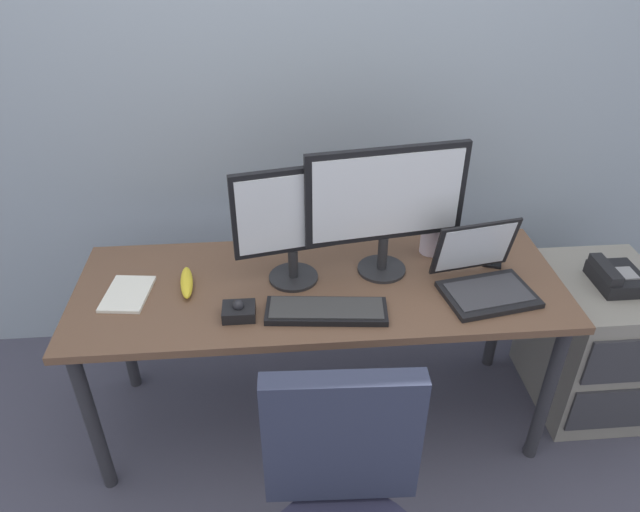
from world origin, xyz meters
The scene contains 14 objects.
ground_plane centered at (0.00, 0.00, 0.00)m, with size 8.00×8.00×0.00m, color #484757.
back_wall centered at (0.00, 0.67, 1.40)m, with size 6.00×0.10×2.80m, color #99A7B6.
desk centered at (0.00, 0.00, 0.63)m, with size 1.77×0.64×0.70m.
file_cabinet centered at (1.16, 0.04, 0.31)m, with size 0.42×0.53×0.61m.
desk_phone centered at (1.15, 0.02, 0.65)m, with size 0.17×0.20×0.09m.
monitor_main centered at (0.24, 0.06, 1.00)m, with size 0.58×0.18×0.49m.
monitor_side centered at (-0.09, 0.04, 0.95)m, with size 0.41×0.18×0.44m.
keyboard centered at (0.01, -0.17, 0.72)m, with size 0.42×0.17×0.03m.
laptop centered at (0.57, -0.08, 0.76)m, with size 0.35×0.33×0.24m.
trackball_mouse centered at (-0.29, -0.16, 0.73)m, with size 0.11×0.09×0.07m.
coffee_mug centered at (0.45, 0.18, 0.76)m, with size 0.10×0.09×0.11m.
paper_notepad centered at (-0.68, -0.01, 0.71)m, with size 0.15×0.21×0.01m, color white.
cell_phone centered at (0.68, 0.11, 0.71)m, with size 0.07×0.14×0.01m, color black.
banana centered at (-0.48, 0.02, 0.72)m, with size 0.19×0.04×0.04m, color yellow.
Camera 1 is at (-0.14, -1.70, 1.94)m, focal length 32.50 mm.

